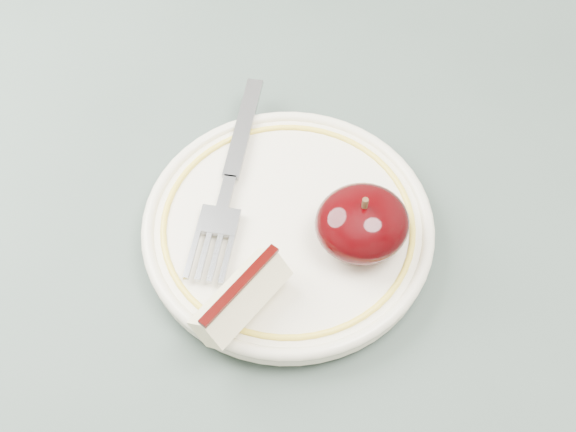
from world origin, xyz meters
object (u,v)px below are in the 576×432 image
object	(u,v)px
apple_half	(362,223)
plate	(288,227)
fork	(230,179)
table	(235,411)

from	to	relation	value
apple_half	plate	bearing A→B (deg)	146.87
plate	fork	world-z (taller)	fork
plate	fork	xyz separation A→B (m)	(-0.03, 0.05, 0.01)
plate	apple_half	size ratio (longest dim) A/B	3.19
plate	table	bearing A→B (deg)	-131.66
table	plate	xyz separation A→B (m)	(0.07, 0.08, 0.10)
plate	fork	size ratio (longest dim) A/B	1.22
table	apple_half	bearing A→B (deg)	23.94
table	fork	world-z (taller)	fork
plate	apple_half	xyz separation A→B (m)	(0.04, -0.03, 0.02)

